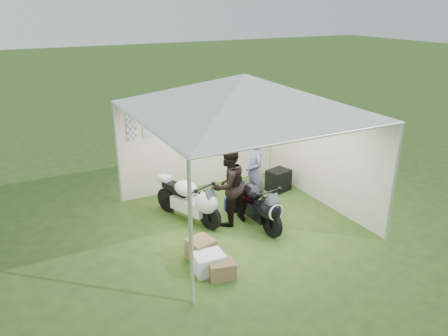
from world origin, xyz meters
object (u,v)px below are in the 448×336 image
at_px(crate_0, 209,263).
at_px(crate_1, 201,249).
at_px(canopy_tent, 243,96).
at_px(person_dark_jacket, 228,186).
at_px(crate_2, 207,262).
at_px(person_blue_jacket, 255,173).
at_px(motorcycle_black, 256,203).
at_px(paddock_stand, 234,204).
at_px(crate_3, 222,270).
at_px(equipment_box, 278,180).
at_px(motorcycle_white, 191,199).

relative_size(crate_0, crate_1, 1.20).
bearing_deg(crate_1, canopy_tent, 35.76).
bearing_deg(person_dark_jacket, crate_2, 33.33).
height_order(person_dark_jacket, crate_0, person_dark_jacket).
bearing_deg(person_blue_jacket, crate_0, -32.46).
distance_m(motorcycle_black, crate_2, 1.80).
distance_m(paddock_stand, crate_3, 2.50).
height_order(motorcycle_black, equipment_box, motorcycle_black).
height_order(paddock_stand, crate_3, crate_3).
relative_size(person_blue_jacket, crate_1, 4.04).
height_order(motorcycle_white, paddock_stand, motorcycle_white).
relative_size(motorcycle_white, crate_0, 3.36).
xyz_separation_m(crate_0, crate_2, (0.03, 0.12, -0.06)).
bearing_deg(equipment_box, crate_3, -138.15).
height_order(person_dark_jacket, crate_2, person_dark_jacket).
bearing_deg(motorcycle_black, crate_3, -141.85).
relative_size(motorcycle_white, equipment_box, 3.29).
distance_m(canopy_tent, person_dark_jacket, 1.78).
height_order(person_dark_jacket, equipment_box, person_dark_jacket).
height_order(motorcycle_white, crate_2, motorcycle_white).
xyz_separation_m(canopy_tent, crate_3, (-1.32, -1.66, -2.43)).
bearing_deg(motorcycle_white, canopy_tent, -42.76).
relative_size(crate_1, crate_2, 1.39).
relative_size(canopy_tent, person_dark_jacket, 3.42).
xyz_separation_m(person_blue_jacket, crate_3, (-1.80, -1.95, -0.70)).
distance_m(person_blue_jacket, crate_2, 2.57).
relative_size(canopy_tent, person_blue_jacket, 3.36).
height_order(paddock_stand, equipment_box, equipment_box).
bearing_deg(paddock_stand, person_blue_jacket, -18.90).
distance_m(motorcycle_white, crate_2, 1.77).
relative_size(canopy_tent, crate_0, 11.27).
bearing_deg(crate_0, equipment_box, 37.84).
bearing_deg(crate_0, person_dark_jacket, 51.31).
height_order(motorcycle_black, person_blue_jacket, person_blue_jacket).
xyz_separation_m(canopy_tent, equipment_box, (1.51, 0.87, -2.32)).
height_order(canopy_tent, person_blue_jacket, canopy_tent).
bearing_deg(crate_2, person_dark_jacket, 49.48).
bearing_deg(paddock_stand, canopy_tent, -97.69).
distance_m(motorcycle_white, person_blue_jacket, 1.50).
height_order(crate_2, crate_3, crate_3).
bearing_deg(crate_3, person_blue_jacket, 47.28).
distance_m(motorcycle_black, person_blue_jacket, 0.85).
distance_m(paddock_stand, person_dark_jacket, 0.93).
distance_m(canopy_tent, crate_3, 3.23).
bearing_deg(crate_1, paddock_stand, 44.75).
relative_size(equipment_box, crate_2, 1.71).
height_order(canopy_tent, crate_0, canopy_tent).
relative_size(canopy_tent, crate_1, 13.58).
bearing_deg(paddock_stand, crate_1, -135.25).
xyz_separation_m(person_blue_jacket, crate_0, (-1.92, -1.70, -0.67)).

